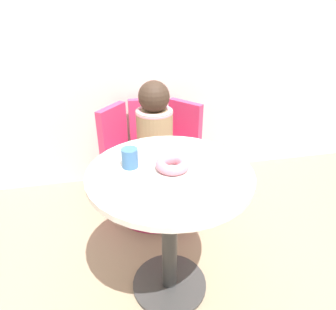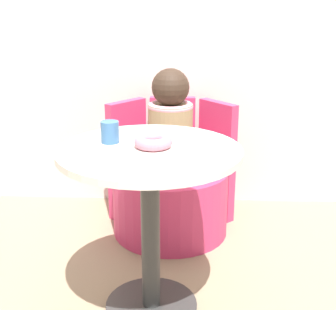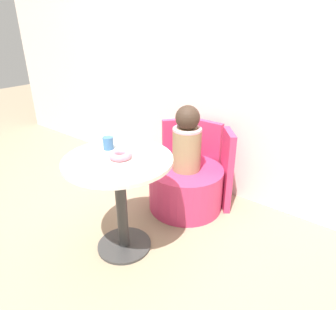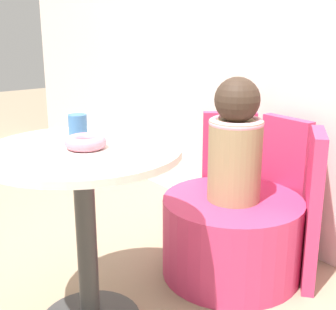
{
  "view_description": "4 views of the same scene",
  "coord_description": "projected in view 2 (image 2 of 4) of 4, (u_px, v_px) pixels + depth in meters",
  "views": [
    {
      "loc": [
        -0.3,
        -0.97,
        1.28
      ],
      "look_at": [
        -0.01,
        0.4,
        0.53
      ],
      "focal_mm": 32.0,
      "sensor_mm": 36.0,
      "label": 1
    },
    {
      "loc": [
        0.05,
        -1.55,
        1.17
      ],
      "look_at": [
        -0.03,
        0.35,
        0.54
      ],
      "focal_mm": 50.0,
      "sensor_mm": 36.0,
      "label": 2
    },
    {
      "loc": [
        1.15,
        -1.07,
        1.42
      ],
      "look_at": [
        0.02,
        0.38,
        0.59
      ],
      "focal_mm": 32.0,
      "sensor_mm": 36.0,
      "label": 3
    },
    {
      "loc": [
        1.28,
        -0.63,
        1.08
      ],
      "look_at": [
        -0.09,
        0.39,
        0.58
      ],
      "focal_mm": 50.0,
      "sensor_mm": 36.0,
      "label": 4
    }
  ],
  "objects": [
    {
      "name": "round_table",
      "position": [
        150.0,
        192.0,
        1.72
      ],
      "size": [
        0.67,
        0.67,
        0.67
      ],
      "color": "#333333",
      "rests_on": "ground_plane"
    },
    {
      "name": "tub_chair",
      "position": [
        170.0,
        200.0,
        2.45
      ],
      "size": [
        0.6,
        0.6,
        0.35
      ],
      "color": "#C63360",
      "rests_on": "ground_plane"
    },
    {
      "name": "booth_backrest",
      "position": [
        172.0,
        157.0,
        2.63
      ],
      "size": [
        0.7,
        0.25,
        0.66
      ],
      "color": "#C63360",
      "rests_on": "ground_plane"
    },
    {
      "name": "child_figure",
      "position": [
        170.0,
        123.0,
        2.31
      ],
      "size": [
        0.22,
        0.22,
        0.51
      ],
      "color": "#937A56",
      "rests_on": "tub_chair"
    },
    {
      "name": "donut",
      "position": [
        153.0,
        142.0,
        1.67
      ],
      "size": [
        0.14,
        0.14,
        0.04
      ],
      "color": "pink",
      "rests_on": "round_table"
    },
    {
      "name": "cup",
      "position": [
        110.0,
        132.0,
        1.72
      ],
      "size": [
        0.07,
        0.07,
        0.08
      ],
      "color": "#386699",
      "rests_on": "round_table"
    },
    {
      "name": "paper_napkin",
      "position": [
        118.0,
        162.0,
        1.51
      ],
      "size": [
        0.14,
        0.14,
        0.01
      ],
      "color": "white",
      "rests_on": "round_table"
    }
  ]
}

